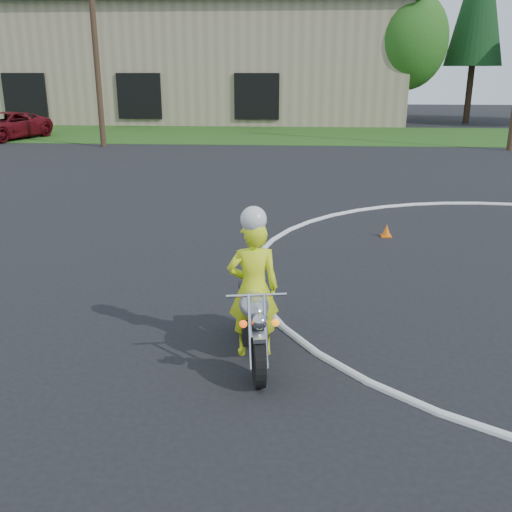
{
  "coord_description": "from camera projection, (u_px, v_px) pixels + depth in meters",
  "views": [
    {
      "loc": [
        -5.18,
        -7.52,
        3.68
      ],
      "look_at": [
        -5.75,
        0.36,
        1.1
      ],
      "focal_mm": 40.0,
      "sensor_mm": 36.0,
      "label": 1
    }
  ],
  "objects": [
    {
      "name": "primary_motorcycle",
      "position": [
        253.0,
        321.0,
        7.5
      ],
      "size": [
        0.74,
        2.1,
        1.11
      ],
      "rotation": [
        0.0,
        0.0,
        0.17
      ],
      "color": "black",
      "rests_on": "ground"
    },
    {
      "name": "warehouse",
      "position": [
        140.0,
        64.0,
        45.77
      ],
      "size": [
        41.0,
        17.0,
        8.3
      ],
      "color": "tan",
      "rests_on": "ground"
    },
    {
      "name": "rider_primary_grp",
      "position": [
        253.0,
        285.0,
        7.48
      ],
      "size": [
        0.75,
        0.56,
        2.07
      ],
      "rotation": [
        0.0,
        0.0,
        0.17
      ],
      "color": "#DFF619",
      "rests_on": "ground"
    },
    {
      "name": "grass_strip",
      "position": [
        386.0,
        136.0,
        33.51
      ],
      "size": [
        120.0,
        10.0,
        0.02
      ],
      "primitive_type": "cube",
      "color": "#1E4714",
      "rests_on": "ground"
    },
    {
      "name": "pickup_grp",
      "position": [
        6.0,
        126.0,
        31.54
      ],
      "size": [
        3.88,
        5.8,
        1.48
      ],
      "rotation": [
        0.0,
        0.0,
        -0.29
      ],
      "color": "#5C0A12",
      "rests_on": "ground"
    }
  ]
}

